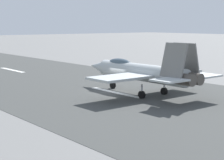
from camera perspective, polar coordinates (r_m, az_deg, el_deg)
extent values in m
plane|color=slate|center=(41.92, 0.15, -1.78)|extent=(400.00, 400.00, 0.00)
cube|color=#3F413F|center=(41.92, 0.15, -1.77)|extent=(240.00, 26.00, 0.02)
cube|color=white|center=(41.60, 0.51, -1.83)|extent=(8.00, 0.70, 0.00)
cube|color=white|center=(63.55, -14.39, 1.43)|extent=(8.00, 0.70, 0.00)
cylinder|color=#AFB7B9|center=(40.50, 4.28, 1.12)|extent=(12.02, 1.95, 1.79)
cone|color=#AFB7B9|center=(46.08, -2.09, 2.01)|extent=(2.79, 1.56, 1.52)
ellipsoid|color=#3F5160|center=(42.91, 1.16, 2.45)|extent=(3.61, 1.15, 1.10)
cylinder|color=#47423D|center=(35.93, 10.44, 0.09)|extent=(2.21, 1.13, 1.10)
cylinder|color=#47423D|center=(36.77, 11.54, 0.24)|extent=(2.21, 1.13, 1.10)
cube|color=#AFB7B9|center=(37.27, 1.16, 0.36)|extent=(3.48, 5.78, 0.24)
cube|color=#AFB7B9|center=(42.51, 8.88, 1.25)|extent=(3.48, 5.78, 0.24)
cube|color=#AFB7B9|center=(34.53, 8.46, -0.02)|extent=(2.44, 2.83, 0.16)
cube|color=#AFB7B9|center=(38.20, 13.30, 0.64)|extent=(2.44, 2.83, 0.16)
cube|color=slate|center=(36.06, 9.03, 2.88)|extent=(2.61, 0.98, 3.14)
cube|color=slate|center=(37.42, 10.86, 3.02)|extent=(2.61, 0.98, 3.14)
cylinder|color=silver|center=(44.13, 0.11, -0.35)|extent=(0.18, 0.18, 1.40)
cylinder|color=black|center=(44.18, 0.11, -0.76)|extent=(0.76, 0.31, 0.76)
cylinder|color=silver|center=(38.36, 4.38, -1.69)|extent=(0.18, 0.18, 1.40)
cylinder|color=black|center=(38.41, 4.38, -2.16)|extent=(0.76, 0.31, 0.76)
cylinder|color=silver|center=(40.61, 7.64, -1.18)|extent=(0.18, 0.18, 1.40)
cylinder|color=black|center=(40.66, 7.63, -1.63)|extent=(0.76, 0.31, 0.76)
cube|color=#1E2338|center=(59.75, -0.88, 1.65)|extent=(0.24, 0.36, 0.83)
cube|color=yellow|center=(59.68, -0.88, 2.23)|extent=(0.50, 0.38, 0.56)
sphere|color=tan|center=(59.64, -0.88, 2.65)|extent=(0.22, 0.22, 0.22)
cylinder|color=yellow|center=(59.87, -1.11, 2.22)|extent=(0.10, 0.10, 0.53)
cylinder|color=yellow|center=(59.51, -0.65, 2.18)|extent=(0.10, 0.10, 0.53)
cone|color=orange|center=(53.64, 6.43, 0.68)|extent=(0.44, 0.44, 0.55)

